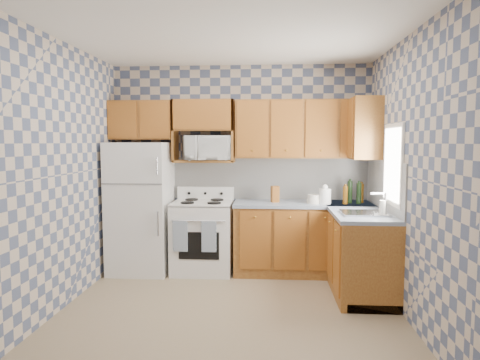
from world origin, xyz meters
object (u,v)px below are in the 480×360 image
at_px(refrigerator, 141,207).
at_px(stove_body, 203,237).
at_px(microwave, 206,148).
at_px(electric_kettle, 325,196).

distance_m(refrigerator, stove_body, 0.89).
bearing_deg(refrigerator, microwave, 8.53).
xyz_separation_m(stove_body, electric_kettle, (1.55, -0.09, 0.56)).
bearing_deg(electric_kettle, refrigerator, 178.41).
relative_size(refrigerator, microwave, 2.91).
distance_m(microwave, electric_kettle, 1.64).
bearing_deg(electric_kettle, microwave, 172.87).
bearing_deg(microwave, refrigerator, 171.09).
relative_size(stove_body, microwave, 1.56).
xyz_separation_m(microwave, electric_kettle, (1.52, -0.19, -0.60)).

